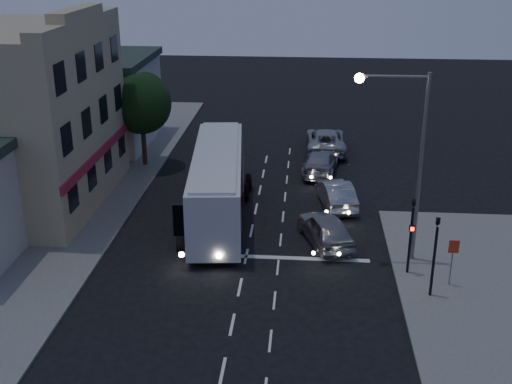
# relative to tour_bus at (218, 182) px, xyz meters

# --- Properties ---
(ground) EXTENTS (120.00, 120.00, 0.00)m
(ground) POSITION_rel_tour_bus_xyz_m (2.00, -6.67, -2.06)
(ground) COLOR black
(sidewalk_far) EXTENTS (12.00, 50.00, 0.12)m
(sidewalk_far) POSITION_rel_tour_bus_xyz_m (-11.00, 1.33, -2.00)
(sidewalk_far) COLOR slate
(sidewalk_far) RESTS_ON ground
(road_markings) EXTENTS (8.00, 30.55, 0.01)m
(road_markings) POSITION_rel_tour_bus_xyz_m (3.29, -3.36, -2.06)
(road_markings) COLOR silver
(road_markings) RESTS_ON ground
(tour_bus) EXTENTS (3.78, 12.63, 3.82)m
(tour_bus) POSITION_rel_tour_bus_xyz_m (0.00, 0.00, 0.00)
(tour_bus) COLOR silver
(tour_bus) RESTS_ON ground
(car_suv) EXTENTS (3.22, 5.05, 1.60)m
(car_suv) POSITION_rel_tour_bus_xyz_m (5.87, -2.87, -1.26)
(car_suv) COLOR #9A9A9D
(car_suv) RESTS_ON ground
(car_sedan_a) EXTENTS (2.42, 4.84, 1.52)m
(car_sedan_a) POSITION_rel_tour_bus_xyz_m (6.58, 2.12, -1.30)
(car_sedan_a) COLOR #A7A7A9
(car_sedan_a) RESTS_ON ground
(car_sedan_b) EXTENTS (2.68, 5.26, 1.46)m
(car_sedan_b) POSITION_rel_tour_bus_xyz_m (5.76, 7.77, -1.33)
(car_sedan_b) COLOR #9C9BA4
(car_sedan_b) RESTS_ON ground
(car_sedan_c) EXTENTS (2.84, 6.03, 1.67)m
(car_sedan_c) POSITION_rel_tour_bus_xyz_m (6.21, 12.59, -1.23)
(car_sedan_c) COLOR #B1B1B1
(car_sedan_c) RESTS_ON ground
(traffic_signal_main) EXTENTS (0.25, 0.35, 4.10)m
(traffic_signal_main) POSITION_rel_tour_bus_xyz_m (9.60, -5.89, 0.36)
(traffic_signal_main) COLOR black
(traffic_signal_main) RESTS_ON sidewalk_near
(traffic_signal_side) EXTENTS (0.18, 0.15, 4.10)m
(traffic_signal_side) POSITION_rel_tour_bus_xyz_m (10.30, -7.87, 0.36)
(traffic_signal_side) COLOR black
(traffic_signal_side) RESTS_ON sidewalk_near
(regulatory_sign) EXTENTS (0.45, 0.12, 2.20)m
(regulatory_sign) POSITION_rel_tour_bus_xyz_m (11.30, -6.91, -0.47)
(regulatory_sign) COLOR slate
(regulatory_sign) RESTS_ON sidewalk_near
(streetlight) EXTENTS (3.32, 0.44, 9.00)m
(streetlight) POSITION_rel_tour_bus_xyz_m (9.35, -4.47, 3.67)
(streetlight) COLOR slate
(streetlight) RESTS_ON sidewalk_near
(main_building) EXTENTS (10.12, 12.00, 11.00)m
(main_building) POSITION_rel_tour_bus_xyz_m (-11.95, 1.33, 3.10)
(main_building) COLOR tan
(main_building) RESTS_ON sidewalk_far
(low_building_north) EXTENTS (9.40, 9.40, 6.50)m
(low_building_north) POSITION_rel_tour_bus_xyz_m (-11.50, 13.33, 1.33)
(low_building_north) COLOR beige
(low_building_north) RESTS_ON sidewalk_far
(street_tree) EXTENTS (4.00, 4.00, 6.20)m
(street_tree) POSITION_rel_tour_bus_xyz_m (-6.20, 8.35, 2.43)
(street_tree) COLOR black
(street_tree) RESTS_ON sidewalk_far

